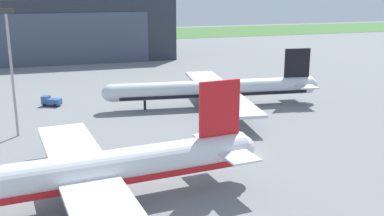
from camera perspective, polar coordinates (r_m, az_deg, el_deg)
name	(u,v)px	position (r m, az deg, el deg)	size (l,w,h in m)	color
ground_plane	(249,155)	(73.75, 7.00, -5.78)	(440.00, 440.00, 0.00)	slate
grass_field_strip	(108,35)	(250.22, -10.29, 8.85)	(440.00, 56.00, 0.08)	#447137
maintenance_hangar	(50,29)	(173.09, -17.04, 9.33)	(84.00, 30.97, 22.43)	#2D333D
airliner_far_left	(215,89)	(101.05, 2.88, 2.31)	(47.91, 43.77, 12.29)	silver
airliner_near_right	(78,174)	(56.60, -13.81, -7.91)	(47.40, 42.65, 14.16)	silver
fuel_bowser	(51,101)	(106.60, -16.98, 0.82)	(4.51, 3.55, 2.17)	#335693
apron_light_mast	(11,65)	(84.92, -21.40, 4.98)	(2.40, 0.50, 22.13)	#99999E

